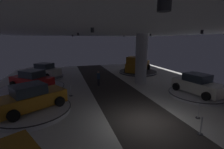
% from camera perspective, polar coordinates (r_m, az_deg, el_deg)
% --- Properties ---
extents(ground, '(24.00, 44.00, 0.06)m').
position_cam_1_polar(ground, '(10.21, 12.15, -16.53)').
color(ground, silver).
extents(ceiling_with_spotlights, '(24.00, 44.00, 0.39)m').
position_cam_1_polar(ceiling_with_spotlights, '(8.96, 13.86, 16.44)').
color(ceiling_with_spotlights, silver).
extents(column_right, '(1.28, 1.28, 5.50)m').
position_cam_1_polar(column_right, '(17.79, 10.55, 5.48)').
color(column_right, '#ADADB2').
rests_on(column_right, ground).
extents(display_platform_far_left, '(5.96, 5.96, 0.31)m').
position_cam_1_polar(display_platform_far_left, '(17.36, -26.78, -4.57)').
color(display_platform_far_left, silver).
rests_on(display_platform_far_left, ground).
extents(display_car_far_left, '(4.31, 4.16, 1.71)m').
position_cam_1_polar(display_car_far_left, '(17.11, -27.02, -1.70)').
color(display_car_far_left, red).
rests_on(display_car_far_left, display_platform_far_left).
extents(display_platform_mid_right, '(4.72, 4.72, 0.27)m').
position_cam_1_polar(display_platform_mid_right, '(15.89, 28.34, -6.33)').
color(display_platform_mid_right, silver).
rests_on(display_platform_mid_right, ground).
extents(display_car_mid_right, '(2.79, 4.45, 1.71)m').
position_cam_1_polar(display_car_mid_right, '(15.67, 28.59, -3.24)').
color(display_car_mid_right, silver).
rests_on(display_car_mid_right, display_platform_mid_right).
extents(display_platform_mid_left, '(4.92, 4.92, 0.33)m').
position_cam_1_polar(display_platform_mid_left, '(12.18, -26.54, -11.55)').
color(display_platform_mid_left, silver).
rests_on(display_platform_mid_left, ground).
extents(display_car_mid_left, '(4.54, 3.68, 1.71)m').
position_cam_1_polar(display_car_mid_left, '(11.85, -27.12, -7.53)').
color(display_car_mid_left, '#B77519').
rests_on(display_car_mid_left, display_platform_mid_left).
extents(display_platform_deep_right, '(5.68, 5.68, 0.23)m').
position_cam_1_polar(display_platform_deep_right, '(23.99, 9.33, 1.00)').
color(display_platform_deep_right, '#333338').
rests_on(display_platform_deep_right, ground).
extents(pickup_truck_deep_right, '(5.16, 5.30, 2.30)m').
position_cam_1_polar(pickup_truck_deep_right, '(23.50, 9.19, 3.33)').
color(pickup_truck_deep_right, '#B77519').
rests_on(pickup_truck_deep_right, display_platform_deep_right).
extents(display_platform_deep_left, '(4.68, 4.68, 0.24)m').
position_cam_1_polar(display_platform_deep_left, '(22.11, -23.27, -0.86)').
color(display_platform_deep_left, '#B7B7BC').
rests_on(display_platform_deep_left, ground).
extents(display_car_deep_left, '(4.39, 4.05, 1.71)m').
position_cam_1_polar(display_car_deep_left, '(21.92, -23.40, 1.34)').
color(display_car_deep_left, silver).
rests_on(display_car_deep_left, display_platform_deep_left).
extents(visitor_walking_near, '(0.32, 0.32, 1.59)m').
position_cam_1_polar(visitor_walking_near, '(16.89, -4.93, -1.09)').
color(visitor_walking_near, black).
rests_on(visitor_walking_near, ground).
extents(stanchion_a, '(0.28, 0.28, 1.01)m').
position_cam_1_polar(stanchion_a, '(9.84, 29.50, -16.53)').
color(stanchion_a, '#333338').
rests_on(stanchion_a, ground).
extents(stanchion_b, '(0.28, 0.28, 1.01)m').
position_cam_1_polar(stanchion_b, '(14.40, -14.74, -6.13)').
color(stanchion_b, '#333338').
rests_on(stanchion_b, ground).
extents(stanchion_c, '(0.28, 0.28, 1.01)m').
position_cam_1_polar(stanchion_c, '(11.59, 28.84, -12.04)').
color(stanchion_c, '#333338').
rests_on(stanchion_c, ground).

